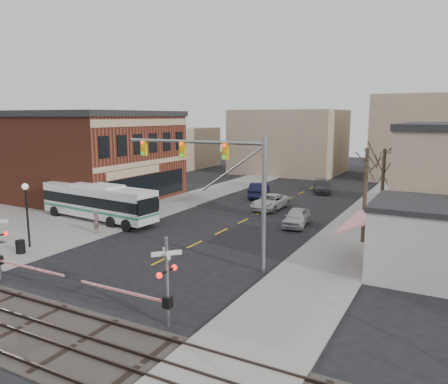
% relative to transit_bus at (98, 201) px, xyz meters
% --- Properties ---
extents(ground, '(160.00, 160.00, 0.00)m').
position_rel_transit_bus_xyz_m(ground, '(11.24, -8.22, -1.73)').
color(ground, black).
rests_on(ground, ground).
extents(sidewalk_west, '(5.00, 60.00, 0.12)m').
position_rel_transit_bus_xyz_m(sidewalk_west, '(1.74, 11.78, -1.67)').
color(sidewalk_west, gray).
rests_on(sidewalk_west, ground).
extents(sidewalk_east, '(5.00, 60.00, 0.12)m').
position_rel_transit_bus_xyz_m(sidewalk_east, '(20.74, 11.78, -1.67)').
color(sidewalk_east, gray).
rests_on(sidewalk_east, ground).
extents(ballast_strip, '(160.00, 5.00, 0.06)m').
position_rel_transit_bus_xyz_m(ballast_strip, '(11.24, -16.22, -1.70)').
color(ballast_strip, '#332D28').
rests_on(ballast_strip, ground).
extents(rail_tracks, '(160.00, 3.91, 0.14)m').
position_rel_transit_bus_xyz_m(rail_tracks, '(11.24, -16.22, -1.61)').
color(rail_tracks, '#2D231E').
rests_on(rail_tracks, ground).
extents(brick_building, '(30.40, 15.40, 9.60)m').
position_rel_transit_bus_xyz_m(brick_building, '(-15.74, 7.78, 3.08)').
color(brick_building, brown).
rests_on(brick_building, ground).
extents(awning_shop, '(9.74, 6.20, 4.30)m').
position_rel_transit_bus_xyz_m(awning_shop, '(27.21, -1.22, 0.43)').
color(awning_shop, beige).
rests_on(awning_shop, ground).
extents(tree_east_a, '(0.28, 0.28, 6.75)m').
position_rel_transit_bus_xyz_m(tree_east_a, '(21.74, 3.78, 1.76)').
color(tree_east_a, '#382B21').
rests_on(tree_east_a, sidewalk_east).
extents(tree_east_b, '(0.28, 0.28, 6.30)m').
position_rel_transit_bus_xyz_m(tree_east_b, '(22.04, 9.78, 1.54)').
color(tree_east_b, '#382B21').
rests_on(tree_east_b, sidewalk_east).
extents(tree_east_c, '(0.28, 0.28, 7.20)m').
position_rel_transit_bus_xyz_m(tree_east_c, '(22.24, 17.78, 1.99)').
color(tree_east_c, '#382B21').
rests_on(tree_east_c, sidewalk_east).
extents(transit_bus, '(12.05, 3.72, 3.05)m').
position_rel_transit_bus_xyz_m(transit_bus, '(0.00, 0.00, 0.00)').
color(transit_bus, silver).
rests_on(transit_bus, ground).
extents(traffic_signal_mast, '(9.69, 0.30, 8.00)m').
position_rel_transit_bus_xyz_m(traffic_signal_mast, '(15.03, -5.02, 3.99)').
color(traffic_signal_mast, gray).
rests_on(traffic_signal_mast, ground).
extents(rr_crossing_west, '(5.60, 1.36, 4.00)m').
position_rel_transit_bus_xyz_m(rr_crossing_west, '(5.57, -13.04, 0.24)').
color(rr_crossing_west, gray).
rests_on(rr_crossing_west, ground).
extents(rr_crossing_east, '(5.60, 1.36, 4.00)m').
position_rel_transit_bus_xyz_m(rr_crossing_east, '(16.29, -13.18, 0.24)').
color(rr_crossing_east, gray).
rests_on(rr_crossing_east, ground).
extents(street_lamp, '(0.44, 0.44, 4.44)m').
position_rel_transit_bus_xyz_m(street_lamp, '(1.66, -8.38, 1.55)').
color(street_lamp, black).
rests_on(street_lamp, sidewalk_west).
extents(trash_bin, '(0.60, 0.60, 0.87)m').
position_rel_transit_bus_xyz_m(trash_bin, '(2.36, -9.62, -1.18)').
color(trash_bin, black).
rests_on(trash_bin, sidewalk_west).
extents(car_a, '(2.20, 4.49, 1.47)m').
position_rel_transit_bus_xyz_m(car_a, '(15.88, 6.38, -0.99)').
color(car_a, '#B2B2B7').
rests_on(car_a, ground).
extents(car_b, '(3.06, 5.43, 1.69)m').
position_rel_transit_bus_xyz_m(car_b, '(7.95, 16.78, -0.89)').
color(car_b, '#18193C').
rests_on(car_b, ground).
extents(car_c, '(2.57, 5.26, 1.44)m').
position_rel_transit_bus_xyz_m(car_c, '(11.39, 11.58, -1.01)').
color(car_c, silver).
rests_on(car_c, ground).
extents(car_d, '(3.32, 5.18, 1.40)m').
position_rel_transit_bus_xyz_m(car_d, '(13.27, 23.42, -1.03)').
color(car_d, '#424247').
rests_on(car_d, ground).
extents(pedestrian_near, '(0.50, 0.68, 1.73)m').
position_rel_transit_bus_xyz_m(pedestrian_near, '(3.12, -3.47, -0.75)').
color(pedestrian_near, '#61504E').
rests_on(pedestrian_near, sidewalk_west).
extents(pedestrian_far, '(1.04, 1.12, 1.83)m').
position_rel_transit_bus_xyz_m(pedestrian_far, '(1.39, 0.39, -0.70)').
color(pedestrian_far, '#353A5D').
rests_on(pedestrian_far, sidewalk_west).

